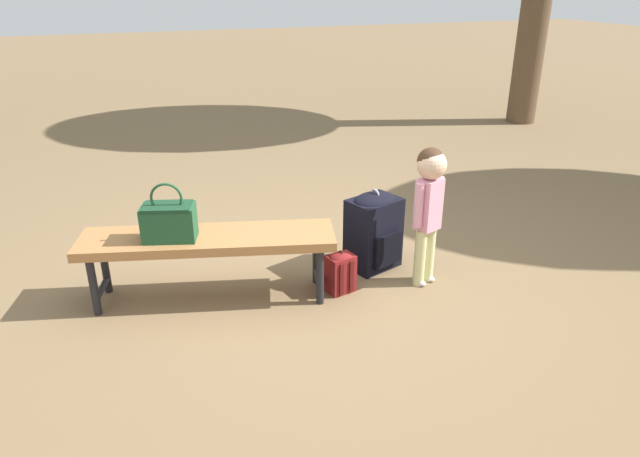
% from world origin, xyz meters
% --- Properties ---
extents(ground_plane, '(40.00, 40.00, 0.00)m').
position_xyz_m(ground_plane, '(0.00, 0.00, 0.00)').
color(ground_plane, brown).
rests_on(ground_plane, ground).
extents(park_bench, '(1.65, 0.81, 0.45)m').
position_xyz_m(park_bench, '(-0.69, 0.18, 0.39)').
color(park_bench, '#9E6B3D').
rests_on(park_bench, ground).
extents(handbag, '(0.36, 0.27, 0.37)m').
position_xyz_m(handbag, '(-0.91, 0.20, 0.58)').
color(handbag, '#1E4C2D').
rests_on(handbag, park_bench).
extents(child_standing, '(0.25, 0.19, 0.96)m').
position_xyz_m(child_standing, '(0.71, -0.13, 0.64)').
color(child_standing, '#CCCC8C').
rests_on(child_standing, ground).
extents(backpack_large, '(0.42, 0.38, 0.60)m').
position_xyz_m(backpack_large, '(0.49, 0.21, 0.30)').
color(backpack_large, black).
rests_on(backpack_large, ground).
extents(backpack_small, '(0.20, 0.18, 0.30)m').
position_xyz_m(backpack_small, '(0.13, -0.05, 0.15)').
color(backpack_small, maroon).
rests_on(backpack_small, ground).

